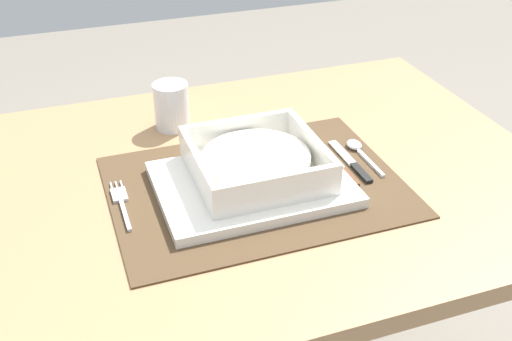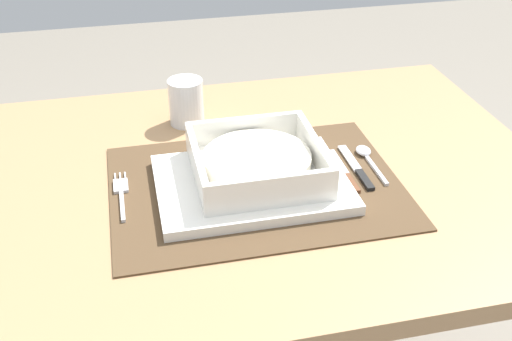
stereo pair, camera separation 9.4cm
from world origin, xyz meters
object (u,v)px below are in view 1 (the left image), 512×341
(butter_knife, at_px, (352,163))
(bread_knife, at_px, (341,168))
(drinking_glass, at_px, (172,108))
(porridge_bowl, at_px, (256,163))
(fork, at_px, (121,201))
(spoon, at_px, (358,149))
(dining_table, at_px, (254,229))

(butter_knife, height_order, bread_knife, same)
(butter_knife, distance_m, drinking_glass, 0.34)
(porridge_bowl, xyz_separation_m, bread_knife, (0.14, -0.01, -0.03))
(butter_knife, relative_size, bread_knife, 1.08)
(fork, xyz_separation_m, bread_knife, (0.35, -0.02, 0.00))
(spoon, distance_m, bread_knife, 0.07)
(spoon, bearing_deg, drinking_glass, 143.91)
(fork, relative_size, bread_knife, 1.02)
(fork, height_order, bread_knife, bread_knife)
(bread_knife, bearing_deg, butter_knife, 20.09)
(drinking_glass, bearing_deg, porridge_bowl, -70.87)
(bread_knife, bearing_deg, porridge_bowl, -179.59)
(dining_table, xyz_separation_m, bread_knife, (0.13, -0.04, 0.12))
(spoon, height_order, drinking_glass, drinking_glass)
(spoon, bearing_deg, dining_table, 179.99)
(dining_table, bearing_deg, drinking_glass, 113.86)
(fork, relative_size, drinking_glass, 1.56)
(porridge_bowl, distance_m, drinking_glass, 0.24)
(fork, bearing_deg, dining_table, 2.42)
(spoon, xyz_separation_m, butter_knife, (-0.03, -0.04, -0.00))
(spoon, bearing_deg, butter_knife, -128.91)
(porridge_bowl, height_order, bread_knife, porridge_bowl)
(fork, height_order, butter_knife, butter_knife)
(fork, distance_m, butter_knife, 0.37)
(butter_knife, bearing_deg, porridge_bowl, 175.08)
(fork, distance_m, bread_knife, 0.35)
(butter_knife, xyz_separation_m, bread_knife, (-0.02, -0.01, -0.00))
(drinking_glass, bearing_deg, butter_knife, -43.48)
(dining_table, distance_m, butter_knife, 0.20)
(dining_table, distance_m, bread_knife, 0.18)
(fork, height_order, spoon, spoon)
(dining_table, relative_size, spoon, 8.09)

